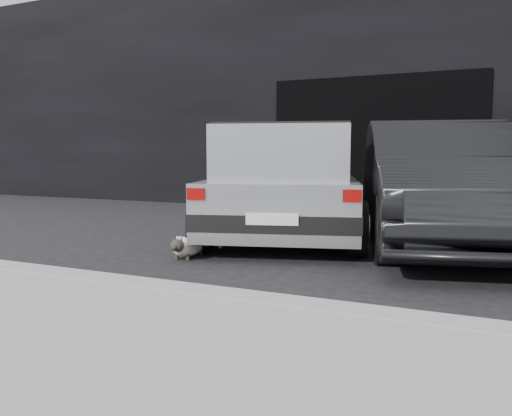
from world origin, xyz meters
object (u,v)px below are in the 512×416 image
at_px(cat_white, 211,234).
at_px(cat_siamese, 187,247).
at_px(second_car, 436,182).
at_px(silver_hatchback, 288,177).

bearing_deg(cat_white, cat_siamese, -22.04).
height_order(cat_siamese, cat_white, cat_white).
distance_m(second_car, cat_siamese, 3.17).
bearing_deg(cat_white, second_car, 91.36).
distance_m(silver_hatchback, cat_siamese, 2.04).
distance_m(second_car, cat_white, 2.85).
relative_size(cat_siamese, cat_white, 1.24).
distance_m(silver_hatchback, cat_white, 1.47).
distance_m(cat_siamese, cat_white, 0.66).
bearing_deg(silver_hatchback, second_car, -11.59).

